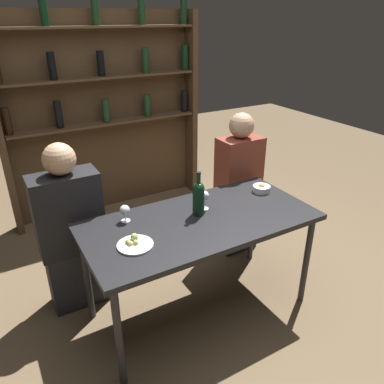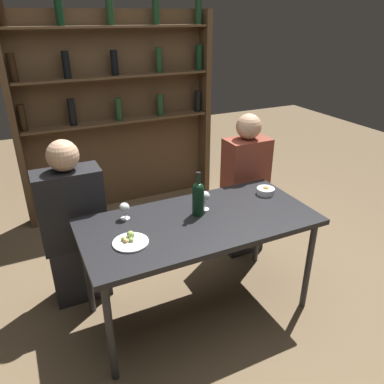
{
  "view_description": "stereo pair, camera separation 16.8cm",
  "coord_description": "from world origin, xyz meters",
  "px_view_note": "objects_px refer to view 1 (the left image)",
  "views": [
    {
      "loc": [
        -1.1,
        -1.78,
        1.93
      ],
      "look_at": [
        0.0,
        0.11,
        0.89
      ],
      "focal_mm": 35.0,
      "sensor_mm": 36.0,
      "label": 1
    },
    {
      "loc": [
        -0.95,
        -1.86,
        1.93
      ],
      "look_at": [
        0.0,
        0.11,
        0.89
      ],
      "focal_mm": 35.0,
      "sensor_mm": 36.0,
      "label": 2
    }
  ],
  "objects_px": {
    "food_plate_0": "(135,244)",
    "seated_person_left": "(71,234)",
    "wine_glass_0": "(125,211)",
    "snack_bowl": "(261,188)",
    "wine_bottle": "(198,197)",
    "wine_glass_1": "(204,196)",
    "seated_person_right": "(238,188)"
  },
  "relations": [
    {
      "from": "food_plate_0",
      "to": "seated_person_left",
      "type": "distance_m",
      "value": 0.66
    },
    {
      "from": "wine_glass_0",
      "to": "seated_person_left",
      "type": "relative_size",
      "value": 0.09
    },
    {
      "from": "food_plate_0",
      "to": "seated_person_left",
      "type": "height_order",
      "value": "seated_person_left"
    },
    {
      "from": "food_plate_0",
      "to": "seated_person_left",
      "type": "bearing_deg",
      "value": 112.08
    },
    {
      "from": "snack_bowl",
      "to": "wine_bottle",
      "type": "bearing_deg",
      "value": -173.84
    },
    {
      "from": "wine_glass_0",
      "to": "wine_glass_1",
      "type": "height_order",
      "value": "wine_glass_1"
    },
    {
      "from": "wine_bottle",
      "to": "snack_bowl",
      "type": "relative_size",
      "value": 2.32
    },
    {
      "from": "wine_glass_0",
      "to": "snack_bowl",
      "type": "xyz_separation_m",
      "value": [
        1.03,
        -0.09,
        -0.05
      ]
    },
    {
      "from": "snack_bowl",
      "to": "seated_person_right",
      "type": "xyz_separation_m",
      "value": [
        0.08,
        0.39,
        -0.17
      ]
    },
    {
      "from": "wine_bottle",
      "to": "seated_person_left",
      "type": "relative_size",
      "value": 0.25
    },
    {
      "from": "wine_glass_1",
      "to": "wine_glass_0",
      "type": "bearing_deg",
      "value": 167.95
    },
    {
      "from": "wine_glass_0",
      "to": "seated_person_left",
      "type": "bearing_deg",
      "value": 134.4
    },
    {
      "from": "food_plate_0",
      "to": "seated_person_right",
      "type": "bearing_deg",
      "value": 26.56
    },
    {
      "from": "seated_person_left",
      "to": "seated_person_right",
      "type": "height_order",
      "value": "seated_person_right"
    },
    {
      "from": "seated_person_right",
      "to": "wine_glass_0",
      "type": "bearing_deg",
      "value": -164.99
    },
    {
      "from": "wine_glass_0",
      "to": "food_plate_0",
      "type": "height_order",
      "value": "wine_glass_0"
    },
    {
      "from": "wine_glass_1",
      "to": "food_plate_0",
      "type": "height_order",
      "value": "wine_glass_1"
    },
    {
      "from": "wine_glass_1",
      "to": "snack_bowl",
      "type": "bearing_deg",
      "value": 2.28
    },
    {
      "from": "wine_glass_0",
      "to": "seated_person_left",
      "type": "height_order",
      "value": "seated_person_left"
    },
    {
      "from": "wine_bottle",
      "to": "wine_glass_1",
      "type": "xyz_separation_m",
      "value": [
        0.07,
        0.04,
        -0.03
      ]
    },
    {
      "from": "wine_glass_0",
      "to": "seated_person_right",
      "type": "xyz_separation_m",
      "value": [
        1.12,
        0.3,
        -0.22
      ]
    },
    {
      "from": "wine_bottle",
      "to": "seated_person_right",
      "type": "bearing_deg",
      "value": 34.18
    },
    {
      "from": "snack_bowl",
      "to": "seated_person_left",
      "type": "xyz_separation_m",
      "value": [
        -1.33,
        0.39,
        -0.19
      ]
    },
    {
      "from": "wine_bottle",
      "to": "wine_glass_0",
      "type": "distance_m",
      "value": 0.48
    },
    {
      "from": "wine_bottle",
      "to": "food_plate_0",
      "type": "xyz_separation_m",
      "value": [
        -0.5,
        -0.13,
        -0.12
      ]
    },
    {
      "from": "wine_glass_1",
      "to": "seated_person_left",
      "type": "bearing_deg",
      "value": 153.24
    },
    {
      "from": "wine_glass_0",
      "to": "wine_bottle",
      "type": "bearing_deg",
      "value": -18.91
    },
    {
      "from": "seated_person_left",
      "to": "seated_person_right",
      "type": "xyz_separation_m",
      "value": [
        1.41,
        0.0,
        0.02
      ]
    },
    {
      "from": "seated_person_left",
      "to": "snack_bowl",
      "type": "bearing_deg",
      "value": -16.38
    },
    {
      "from": "snack_bowl",
      "to": "seated_person_left",
      "type": "relative_size",
      "value": 0.11
    },
    {
      "from": "wine_glass_1",
      "to": "seated_person_right",
      "type": "height_order",
      "value": "seated_person_right"
    },
    {
      "from": "wine_glass_1",
      "to": "food_plate_0",
      "type": "distance_m",
      "value": 0.61
    }
  ]
}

